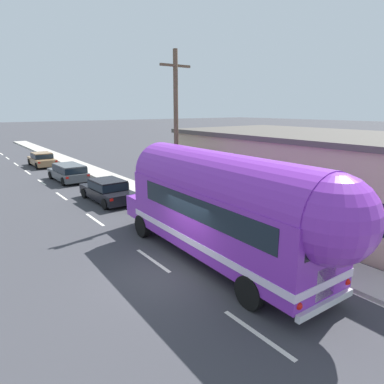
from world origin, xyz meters
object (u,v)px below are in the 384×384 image
object	(u,v)px
painted_bus	(227,205)
car_third	(42,159)
car_lead	(108,190)
utility_pole	(176,131)
car_second	(69,171)

from	to	relation	value
painted_bus	car_third	world-z (taller)	painted_bus
painted_bus	car_lead	world-z (taller)	painted_bus
utility_pole	car_third	distance (m)	20.82
painted_bus	car_third	size ratio (longest dim) A/B	2.49
utility_pole	car_second	distance (m)	12.38
utility_pole	painted_bus	xyz separation A→B (m)	(-2.38, -6.70, -2.12)
utility_pole	painted_bus	world-z (taller)	utility_pole
painted_bus	car_lead	distance (m)	11.00
car_lead	painted_bus	bearing A→B (deg)	-90.38
utility_pole	painted_bus	size ratio (longest dim) A/B	0.75
car_lead	car_second	world-z (taller)	same
utility_pole	car_second	xyz separation A→B (m)	(-2.44, 11.58, -3.64)
car_second	car_third	size ratio (longest dim) A/B	1.02
utility_pole	car_lead	distance (m)	6.04
painted_bus	car_second	world-z (taller)	painted_bus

